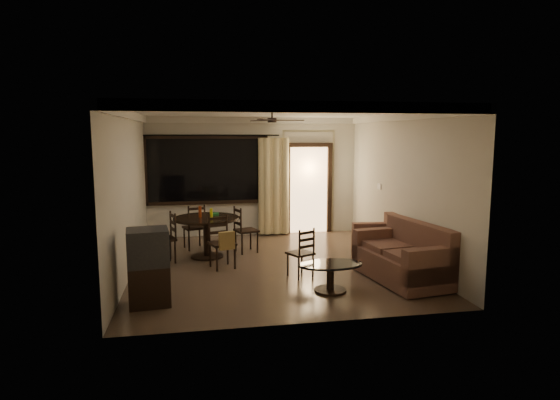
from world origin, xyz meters
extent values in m
plane|color=#7F6651|center=(0.00, 0.00, 0.00)|extent=(5.50, 5.50, 0.00)
plane|color=beige|center=(0.00, 2.75, 1.40)|extent=(5.00, 0.00, 5.00)
plane|color=beige|center=(0.00, -2.75, 1.40)|extent=(5.00, 0.00, 5.00)
plane|color=beige|center=(-2.50, 0.00, 1.40)|extent=(0.00, 5.50, 5.50)
plane|color=beige|center=(2.50, 0.00, 1.40)|extent=(0.00, 5.50, 5.50)
plane|color=white|center=(0.00, 0.00, 2.80)|extent=(5.50, 5.50, 0.00)
cube|color=black|center=(-1.10, 2.72, 1.57)|extent=(2.70, 0.04, 1.45)
cylinder|color=black|center=(-1.00, 2.63, 2.38)|extent=(3.20, 0.03, 0.03)
cube|color=#FFC684|center=(1.35, 2.71, 1.05)|extent=(0.91, 0.03, 2.08)
cube|color=white|center=(2.48, 1.05, 1.30)|extent=(0.02, 0.18, 0.12)
cylinder|color=black|center=(0.00, 0.00, 2.74)|extent=(0.03, 0.03, 0.12)
cylinder|color=black|center=(0.00, 0.00, 2.65)|extent=(0.16, 0.16, 0.08)
cylinder|color=black|center=(-1.18, 0.78, 0.77)|extent=(1.27, 1.27, 0.04)
cylinder|color=black|center=(-1.18, 0.78, 0.39)|extent=(0.13, 0.13, 0.74)
cylinder|color=black|center=(-1.18, 0.78, 0.02)|extent=(0.64, 0.64, 0.03)
cylinder|color=maroon|center=(-1.30, 0.80, 0.90)|extent=(0.06, 0.06, 0.22)
cylinder|color=#D2CA16|center=(-1.08, 0.76, 0.88)|extent=(0.06, 0.06, 0.18)
cube|color=#247B35|center=(-0.99, 0.97, 0.82)|extent=(0.14, 0.10, 0.05)
cube|color=black|center=(-1.99, 0.53, 0.45)|extent=(0.53, 0.53, 0.04)
cube|color=black|center=(-0.37, 1.04, 0.45)|extent=(0.53, 0.53, 0.04)
cube|color=black|center=(-0.92, -0.03, 0.45)|extent=(0.53, 0.53, 0.04)
cube|color=#9D7943|center=(-0.85, -0.25, 0.55)|extent=(0.29, 0.16, 0.32)
cube|color=black|center=(-1.42, 1.54, 0.45)|extent=(0.53, 0.53, 0.04)
cube|color=black|center=(-2.05, -1.69, 0.29)|extent=(0.62, 0.58, 0.58)
cube|color=black|center=(-2.05, -1.69, 0.83)|extent=(0.62, 0.58, 0.51)
cube|color=black|center=(-1.76, -1.65, 0.83)|extent=(0.07, 0.41, 0.35)
cube|color=#482D21|center=(1.95, -1.30, 0.24)|extent=(1.17, 1.86, 0.44)
cube|color=#482D21|center=(2.30, -1.25, 0.60)|extent=(0.47, 1.75, 0.71)
cube|color=#482D21|center=(2.06, -2.07, 0.46)|extent=(0.94, 0.33, 0.54)
cube|color=#482D21|center=(1.83, -0.54, 0.46)|extent=(0.94, 0.33, 0.54)
cube|color=#482D21|center=(1.89, -1.31, 0.49)|extent=(0.87, 1.60, 0.13)
cube|color=#482D21|center=(2.05, -0.03, 0.22)|extent=(0.94, 0.94, 0.40)
cube|color=#482D21|center=(2.37, -0.06, 0.55)|extent=(0.30, 0.86, 0.65)
cube|color=#482D21|center=(2.01, -0.36, 0.42)|extent=(0.86, 0.28, 0.50)
cube|color=#482D21|center=(2.09, 0.30, 0.42)|extent=(0.86, 0.28, 0.50)
cube|color=#482D21|center=(2.00, -0.02, 0.45)|extent=(0.67, 0.71, 0.12)
ellipsoid|color=navy|center=(2.00, -0.02, 0.56)|extent=(0.36, 0.30, 0.11)
ellipsoid|color=black|center=(0.64, -1.61, 0.43)|extent=(1.01, 0.60, 0.03)
cylinder|color=black|center=(0.64, -1.61, 0.21)|extent=(0.11, 0.11, 0.40)
cylinder|color=black|center=(0.64, -1.61, 0.02)|extent=(0.49, 0.49, 0.03)
cube|color=black|center=(0.35, -0.78, 0.40)|extent=(0.50, 0.50, 0.04)
camera|label=1|loc=(-1.37, -8.31, 2.40)|focal=30.00mm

